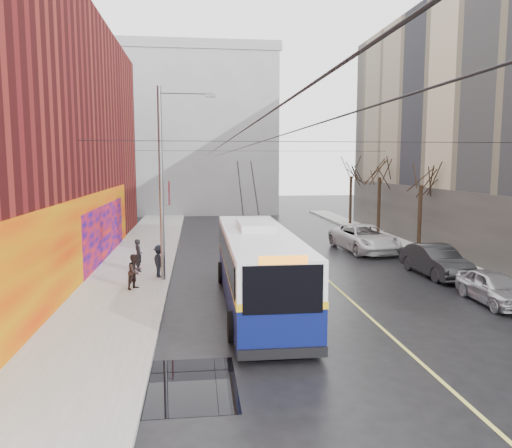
{
  "coord_description": "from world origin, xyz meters",
  "views": [
    {
      "loc": [
        -4.7,
        -13.22,
        5.6
      ],
      "look_at": [
        -1.91,
        10.12,
        2.69
      ],
      "focal_mm": 35.0,
      "sensor_mm": 36.0,
      "label": 1
    }
  ],
  "objects_px": {
    "tree_mid": "(380,167)",
    "pedestrian_a": "(138,255)",
    "tree_near": "(421,173)",
    "tree_far": "(351,168)",
    "trolleybus": "(258,266)",
    "parked_car_b": "(436,261)",
    "parked_car_c": "(364,238)",
    "streetlight_pole": "(165,179)",
    "pedestrian_c": "(159,261)",
    "following_car": "(233,232)",
    "pedestrian_b": "(135,271)",
    "parked_car_a": "(494,287)"
  },
  "relations": [
    {
      "from": "tree_mid",
      "to": "pedestrian_a",
      "type": "xyz_separation_m",
      "value": [
        -16.65,
        -11.04,
        -4.29
      ]
    },
    {
      "from": "tree_near",
      "to": "tree_mid",
      "type": "xyz_separation_m",
      "value": [
        0.0,
        7.0,
        0.28
      ]
    },
    {
      "from": "tree_far",
      "to": "pedestrian_a",
      "type": "relative_size",
      "value": 4.03
    },
    {
      "from": "trolleybus",
      "to": "parked_car_b",
      "type": "xyz_separation_m",
      "value": [
        9.35,
        4.0,
        -0.81
      ]
    },
    {
      "from": "tree_far",
      "to": "parked_car_c",
      "type": "bearing_deg",
      "value": -103.74
    },
    {
      "from": "tree_near",
      "to": "streetlight_pole",
      "type": "bearing_deg",
      "value": -158.38
    },
    {
      "from": "tree_near",
      "to": "pedestrian_a",
      "type": "height_order",
      "value": "tree_near"
    },
    {
      "from": "parked_car_b",
      "to": "pedestrian_c",
      "type": "relative_size",
      "value": 3.03
    },
    {
      "from": "pedestrian_a",
      "to": "pedestrian_c",
      "type": "xyz_separation_m",
      "value": [
        1.15,
        -1.44,
        -0.04
      ]
    },
    {
      "from": "parked_car_c",
      "to": "following_car",
      "type": "height_order",
      "value": "parked_car_c"
    },
    {
      "from": "tree_near",
      "to": "tree_far",
      "type": "relative_size",
      "value": 0.97
    },
    {
      "from": "parked_car_c",
      "to": "parked_car_b",
      "type": "bearing_deg",
      "value": -87.04
    },
    {
      "from": "tree_near",
      "to": "pedestrian_b",
      "type": "xyz_separation_m",
      "value": [
        -16.4,
        -7.64,
        -4.06
      ]
    },
    {
      "from": "tree_near",
      "to": "tree_mid",
      "type": "relative_size",
      "value": 0.96
    },
    {
      "from": "following_car",
      "to": "pedestrian_b",
      "type": "distance_m",
      "value": 14.32
    },
    {
      "from": "trolleybus",
      "to": "pedestrian_b",
      "type": "relative_size",
      "value": 7.87
    },
    {
      "from": "following_car",
      "to": "pedestrian_a",
      "type": "xyz_separation_m",
      "value": [
        -5.47,
        -9.73,
        0.29
      ]
    },
    {
      "from": "trolleybus",
      "to": "streetlight_pole",
      "type": "bearing_deg",
      "value": 132.09
    },
    {
      "from": "pedestrian_b",
      "to": "parked_car_c",
      "type": "bearing_deg",
      "value": -21.96
    },
    {
      "from": "streetlight_pole",
      "to": "following_car",
      "type": "distance_m",
      "value": 13.03
    },
    {
      "from": "trolleybus",
      "to": "pedestrian_a",
      "type": "xyz_separation_m",
      "value": [
        -5.3,
        6.21,
        -0.61
      ]
    },
    {
      "from": "parked_car_c",
      "to": "pedestrian_c",
      "type": "height_order",
      "value": "pedestrian_c"
    },
    {
      "from": "parked_car_a",
      "to": "pedestrian_c",
      "type": "xyz_separation_m",
      "value": [
        -13.5,
        5.63,
        0.26
      ]
    },
    {
      "from": "parked_car_b",
      "to": "pedestrian_c",
      "type": "xyz_separation_m",
      "value": [
        -13.5,
        0.77,
        0.15
      ]
    },
    {
      "from": "following_car",
      "to": "pedestrian_c",
      "type": "xyz_separation_m",
      "value": [
        -4.32,
        -11.17,
        0.25
      ]
    },
    {
      "from": "tree_far",
      "to": "following_car",
      "type": "relative_size",
      "value": 1.65
    },
    {
      "from": "parked_car_a",
      "to": "pedestrian_a",
      "type": "bearing_deg",
      "value": 155.6
    },
    {
      "from": "parked_car_b",
      "to": "parked_car_a",
      "type": "bearing_deg",
      "value": -93.14
    },
    {
      "from": "parked_car_c",
      "to": "pedestrian_c",
      "type": "bearing_deg",
      "value": -159.1
    },
    {
      "from": "streetlight_pole",
      "to": "trolleybus",
      "type": "xyz_separation_m",
      "value": [
        3.79,
        -4.25,
        -3.27
      ]
    },
    {
      "from": "tree_far",
      "to": "pedestrian_b",
      "type": "height_order",
      "value": "tree_far"
    },
    {
      "from": "parked_car_a",
      "to": "following_car",
      "type": "xyz_separation_m",
      "value": [
        -9.18,
        16.8,
        0.02
      ]
    },
    {
      "from": "pedestrian_a",
      "to": "streetlight_pole",
      "type": "bearing_deg",
      "value": -165.29
    },
    {
      "from": "tree_mid",
      "to": "tree_far",
      "type": "relative_size",
      "value": 1.02
    },
    {
      "from": "tree_mid",
      "to": "parked_car_a",
      "type": "relative_size",
      "value": 1.72
    },
    {
      "from": "pedestrian_b",
      "to": "tree_far",
      "type": "bearing_deg",
      "value": -2.05
    },
    {
      "from": "trolleybus",
      "to": "parked_car_c",
      "type": "relative_size",
      "value": 1.99
    },
    {
      "from": "tree_far",
      "to": "pedestrian_a",
      "type": "height_order",
      "value": "tree_far"
    },
    {
      "from": "streetlight_pole",
      "to": "parked_car_c",
      "type": "distance_m",
      "value": 14.37
    },
    {
      "from": "streetlight_pole",
      "to": "following_car",
      "type": "height_order",
      "value": "streetlight_pole"
    },
    {
      "from": "parked_car_c",
      "to": "following_car",
      "type": "xyz_separation_m",
      "value": [
        -7.98,
        4.78,
        -0.16
      ]
    },
    {
      "from": "tree_mid",
      "to": "pedestrian_a",
      "type": "distance_m",
      "value": 20.43
    },
    {
      "from": "streetlight_pole",
      "to": "parked_car_c",
      "type": "bearing_deg",
      "value": 30.07
    },
    {
      "from": "streetlight_pole",
      "to": "pedestrian_b",
      "type": "bearing_deg",
      "value": -127.56
    },
    {
      "from": "tree_far",
      "to": "trolleybus",
      "type": "relative_size",
      "value": 0.55
    },
    {
      "from": "tree_far",
      "to": "following_car",
      "type": "height_order",
      "value": "tree_far"
    },
    {
      "from": "streetlight_pole",
      "to": "pedestrian_a",
      "type": "distance_m",
      "value": 4.6
    },
    {
      "from": "pedestrian_a",
      "to": "pedestrian_b",
      "type": "bearing_deg",
      "value": 161.08
    },
    {
      "from": "tree_near",
      "to": "parked_car_c",
      "type": "distance_m",
      "value": 5.31
    },
    {
      "from": "pedestrian_a",
      "to": "pedestrian_c",
      "type": "distance_m",
      "value": 1.84
    }
  ]
}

